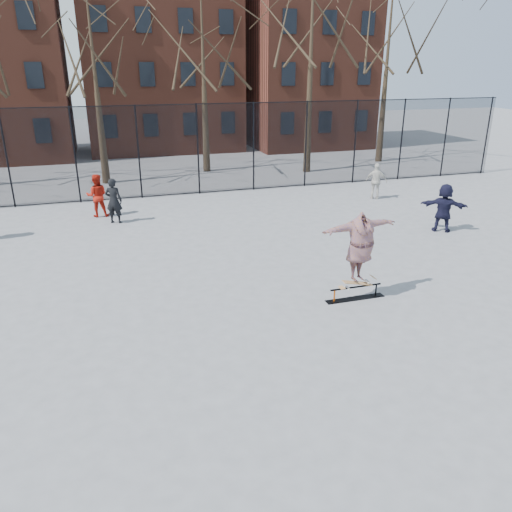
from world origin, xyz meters
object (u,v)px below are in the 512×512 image
object	(u,v)px
skater	(360,250)
bystander_white	(376,181)
bystander_black	(114,201)
bystander_red	(97,196)
bystander_navy	(444,208)
skate_rail	(355,294)
skateboard	(357,284)

from	to	relation	value
skater	bystander_white	world-z (taller)	skater
bystander_black	bystander_white	xyz separation A→B (m)	(11.12, 0.30, -0.06)
bystander_red	bystander_white	world-z (taller)	bystander_red
bystander_navy	bystander_black	bearing A→B (deg)	13.39
skate_rail	bystander_black	world-z (taller)	bystander_black
skater	bystander_white	bearing A→B (deg)	47.90
bystander_red	bystander_white	xyz separation A→B (m)	(11.70, -0.79, -0.04)
skater	bystander_red	distance (m)	11.41
skateboard	bystander_white	distance (m)	10.46
bystander_black	bystander_red	distance (m)	1.24
skater	bystander_navy	xyz separation A→B (m)	(5.51, 4.06, -0.47)
skate_rail	bystander_white	world-z (taller)	bystander_white
skate_rail	bystander_navy	world-z (taller)	bystander_navy
bystander_red	bystander_white	bearing A→B (deg)	-178.89
bystander_black	bystander_red	bearing A→B (deg)	-40.34
skate_rail	bystander_black	bearing A→B (deg)	122.75
bystander_white	bystander_navy	distance (m)	4.78
skateboard	bystander_navy	bearing A→B (deg)	36.38
skateboard	bystander_black	bearing A→B (deg)	122.91
bystander_navy	bystander_white	bearing A→B (deg)	-55.62
skater	bystander_navy	world-z (taller)	skater
skateboard	bystander_black	size ratio (longest dim) A/B	0.51
skateboard	bystander_red	distance (m)	11.40
skate_rail	bystander_red	size ratio (longest dim) A/B	0.95
skater	bystander_navy	size ratio (longest dim) A/B	1.26
skater	bystander_black	size ratio (longest dim) A/B	1.28
bystander_black	bystander_navy	bearing A→B (deg)	179.51
bystander_red	bystander_navy	size ratio (longest dim) A/B	0.96
skate_rail	bystander_navy	bearing A→B (deg)	36.21
skateboard	bystander_white	xyz separation A→B (m)	(5.60, 8.83, 0.39)
bystander_red	skateboard	bearing A→B (deg)	127.37
skater	bystander_black	world-z (taller)	skater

